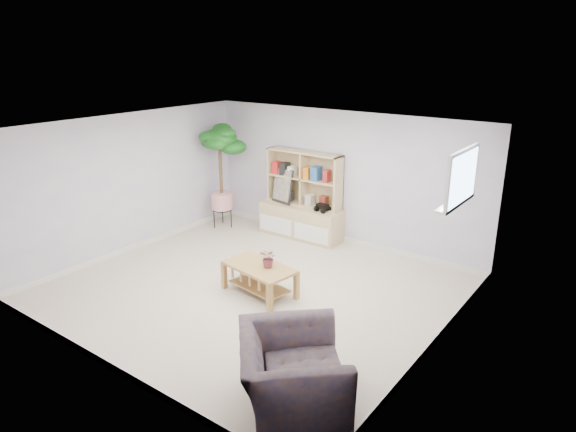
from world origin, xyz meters
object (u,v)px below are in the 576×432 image
Objects in this scene: storage_unit at (301,195)px; coffee_table at (259,280)px; armchair at (292,369)px; floor_tree at (221,177)px.

coffee_table is at bearing -69.27° from storage_unit.
armchair is at bearing -56.08° from storage_unit.
armchair is at bearing -39.69° from floor_tree.
coffee_table is at bearing -36.82° from floor_tree.
floor_tree is at bearing 152.45° from coffee_table.
coffee_table is 0.91× the size of armchair.
storage_unit reaches higher than coffee_table.
coffee_table is (0.87, -2.29, -0.59)m from storage_unit.
floor_tree reaches higher than coffee_table.
storage_unit is at bearing 15.62° from floor_tree.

